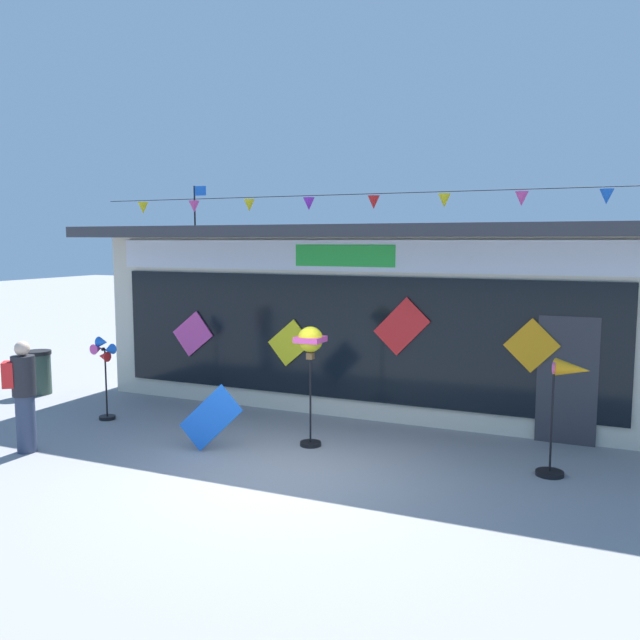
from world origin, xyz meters
TOP-DOWN VIEW (x-y plane):
  - ground_plane at (0.00, 0.00)m, footprint 80.00×80.00m
  - kite_shop_building at (-0.36, 5.57)m, footprint 10.71×6.23m
  - wind_spinner_far_left at (-4.17, 1.17)m, footprint 0.43×0.28m
  - wind_spinner_left at (-0.23, 1.28)m, footprint 0.40×0.40m
  - wind_spinner_center_left at (3.44, 1.39)m, footprint 0.67×0.37m
  - person_near_camera at (-4.00, -0.75)m, footprint 0.47×0.45m
  - trash_bin at (-6.83, 2.20)m, footprint 0.52×0.52m
  - display_kite_on_ground at (-1.48, 0.43)m, footprint 1.02×0.20m

SIDE VIEW (x-z plane):
  - ground_plane at x=0.00m, z-range 0.00..0.00m
  - trash_bin at x=-6.83m, z-range 0.01..0.91m
  - display_kite_on_ground at x=-1.48m, z-range 0.00..1.02m
  - person_near_camera at x=-4.00m, z-range 0.05..1.73m
  - wind_spinner_far_left at x=-4.17m, z-range 0.32..1.80m
  - wind_spinner_center_left at x=3.44m, z-range 0.32..1.92m
  - wind_spinner_left at x=-0.23m, z-range 0.59..2.44m
  - kite_shop_building at x=-0.36m, z-range -0.58..4.04m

